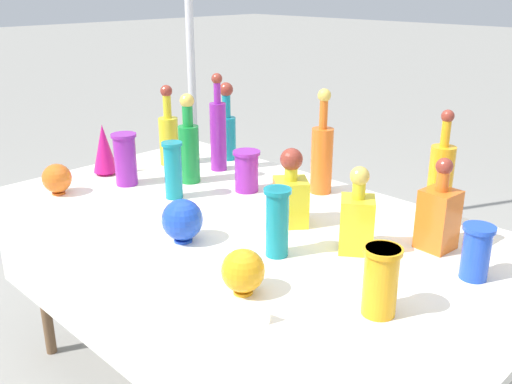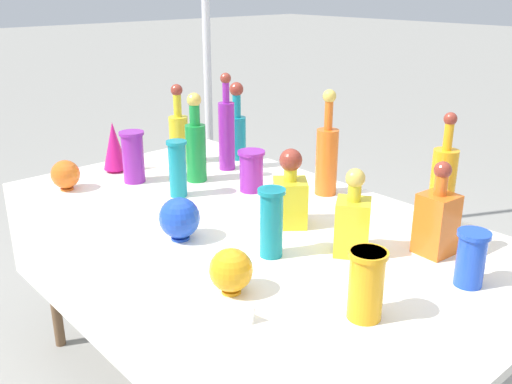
% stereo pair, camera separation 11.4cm
% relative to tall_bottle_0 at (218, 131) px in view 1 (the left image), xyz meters
% --- Properties ---
extents(display_table, '(1.90, 1.04, 0.76)m').
position_rel_tall_bottle_0_xyz_m(display_table, '(0.50, -0.32, -0.23)').
color(display_table, white).
rests_on(display_table, ground).
extents(tall_bottle_0, '(0.07, 0.07, 0.41)m').
position_rel_tall_bottle_0_xyz_m(tall_bottle_0, '(0.00, 0.00, 0.00)').
color(tall_bottle_0, purple).
rests_on(tall_bottle_0, display_table).
extents(tall_bottle_1, '(0.08, 0.08, 0.35)m').
position_rel_tall_bottle_0_xyz_m(tall_bottle_1, '(-0.09, 0.13, -0.03)').
color(tall_bottle_1, teal).
rests_on(tall_bottle_1, display_table).
extents(tall_bottle_2, '(0.08, 0.08, 0.39)m').
position_rel_tall_bottle_0_xyz_m(tall_bottle_2, '(0.96, 0.12, -0.02)').
color(tall_bottle_2, orange).
rests_on(tall_bottle_2, display_table).
extents(tall_bottle_3, '(0.08, 0.08, 0.40)m').
position_rel_tall_bottle_0_xyz_m(tall_bottle_3, '(0.49, 0.09, -0.02)').
color(tall_bottle_3, orange).
rests_on(tall_bottle_3, display_table).
extents(tall_bottle_4, '(0.08, 0.08, 0.36)m').
position_rel_tall_bottle_0_xyz_m(tall_bottle_4, '(0.04, -0.19, -0.02)').
color(tall_bottle_4, '#198C38').
rests_on(tall_bottle_4, display_table).
extents(tall_bottle_5, '(0.08, 0.08, 0.35)m').
position_rel_tall_bottle_0_xyz_m(tall_bottle_5, '(-0.21, -0.10, -0.04)').
color(tall_bottle_5, yellow).
rests_on(tall_bottle_5, display_table).
extents(square_decanter_0, '(0.14, 0.14, 0.27)m').
position_rel_tall_bottle_0_xyz_m(square_decanter_0, '(0.88, -0.23, -0.07)').
color(square_decanter_0, yellow).
rests_on(square_decanter_0, display_table).
extents(square_decanter_1, '(0.10, 0.10, 0.29)m').
position_rel_tall_bottle_0_xyz_m(square_decanter_1, '(1.05, -0.05, -0.06)').
color(square_decanter_1, orange).
rests_on(square_decanter_1, display_table).
extents(square_decanter_2, '(0.15, 0.15, 0.26)m').
position_rel_tall_bottle_0_xyz_m(square_decanter_2, '(0.61, -0.22, -0.06)').
color(square_decanter_2, yellow).
rests_on(square_decanter_2, display_table).
extents(slender_vase_0, '(0.08, 0.08, 0.21)m').
position_rel_tall_bottle_0_xyz_m(slender_vase_0, '(0.74, -0.43, -0.06)').
color(slender_vase_0, teal).
rests_on(slender_vase_0, display_table).
extents(slender_vase_1, '(0.10, 0.10, 0.21)m').
position_rel_tall_bottle_0_xyz_m(slender_vase_1, '(-0.12, -0.39, -0.06)').
color(slender_vase_1, purple).
rests_on(slender_vase_1, display_table).
extents(slender_vase_2, '(0.08, 0.08, 0.21)m').
position_rel_tall_bottle_0_xyz_m(slender_vase_2, '(0.14, -0.35, -0.05)').
color(slender_vase_2, teal).
rests_on(slender_vase_2, display_table).
extents(slender_vase_3, '(0.09, 0.09, 0.15)m').
position_rel_tall_bottle_0_xyz_m(slender_vase_3, '(1.21, -0.15, -0.08)').
color(slender_vase_3, blue).
rests_on(slender_vase_3, display_table).
extents(slender_vase_4, '(0.11, 0.11, 0.16)m').
position_rel_tall_bottle_0_xyz_m(slender_vase_4, '(0.28, -0.10, -0.08)').
color(slender_vase_4, purple).
rests_on(slender_vase_4, display_table).
extents(slender_vase_5, '(0.10, 0.10, 0.18)m').
position_rel_tall_bottle_0_xyz_m(slender_vase_5, '(1.13, -0.48, -0.07)').
color(slender_vase_5, orange).
rests_on(slender_vase_5, display_table).
extents(fluted_vase_0, '(0.10, 0.10, 0.21)m').
position_rel_tall_bottle_0_xyz_m(fluted_vase_0, '(-0.29, -0.38, -0.06)').
color(fluted_vase_0, '#C61972').
rests_on(fluted_vase_0, display_table).
extents(round_bowl_0, '(0.11, 0.11, 0.12)m').
position_rel_tall_bottle_0_xyz_m(round_bowl_0, '(0.83, -0.65, -0.10)').
color(round_bowl_0, orange).
rests_on(round_bowl_0, display_table).
extents(round_bowl_1, '(0.13, 0.13, 0.14)m').
position_rel_tall_bottle_0_xyz_m(round_bowl_1, '(0.46, -0.56, -0.10)').
color(round_bowl_1, blue).
rests_on(round_bowl_1, display_table).
extents(round_bowl_2, '(0.11, 0.11, 0.12)m').
position_rel_tall_bottle_0_xyz_m(round_bowl_2, '(-0.21, -0.63, -0.11)').
color(round_bowl_2, orange).
rests_on(round_bowl_2, display_table).
extents(price_tag_left, '(0.05, 0.03, 0.04)m').
position_rel_tall_bottle_0_xyz_m(price_tag_left, '(0.95, -0.71, -0.15)').
color(price_tag_left, white).
rests_on(price_tag_left, display_table).
extents(canopy_pole, '(0.18, 0.18, 2.77)m').
position_rel_tall_bottle_0_xyz_m(canopy_pole, '(-0.69, 0.43, 0.19)').
color(canopy_pole, silver).
rests_on(canopy_pole, ground).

